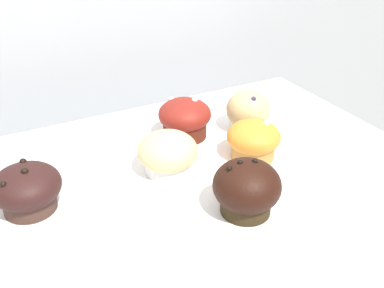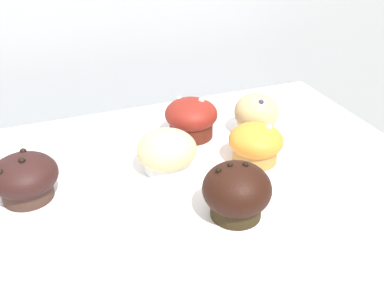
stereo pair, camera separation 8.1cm
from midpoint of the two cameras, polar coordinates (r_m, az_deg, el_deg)
name	(u,v)px [view 1 (the left image)]	position (r m, az deg, el deg)	size (l,w,h in m)	color
wall_back	(72,78)	(1.30, -16.76, 7.98)	(3.20, 0.10, 1.80)	#B2B7BC
muffin_front_center	(27,189)	(0.77, -23.13, -5.38)	(0.11, 0.11, 0.08)	#402921
muffin_back_left	(247,189)	(0.70, 3.65, -5.80)	(0.11, 0.11, 0.09)	#2E2312
muffin_back_right	(253,140)	(0.85, 5.10, 0.44)	(0.10, 0.10, 0.08)	#C0823D
muffin_front_left	(168,154)	(0.81, -6.00, -1.30)	(0.11, 0.11, 0.08)	white
muffin_front_right	(248,112)	(0.94, 4.67, 4.00)	(0.09, 0.09, 0.09)	silver
muffin_back_center	(185,118)	(0.92, -3.47, 3.24)	(0.11, 0.11, 0.08)	#4B1B12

